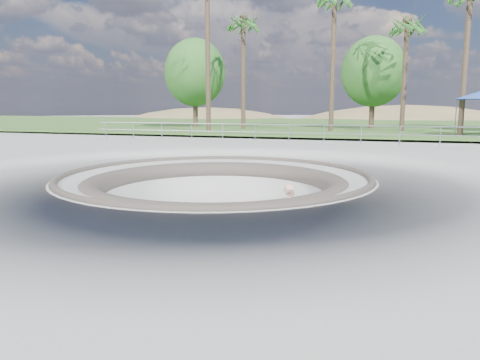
{
  "coord_description": "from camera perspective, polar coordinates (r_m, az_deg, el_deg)",
  "views": [
    {
      "loc": [
        5.35,
        -14.3,
        2.35
      ],
      "look_at": [
        0.86,
        -0.0,
        -0.1
      ],
      "focal_mm": 35.0,
      "sensor_mm": 36.0,
      "label": 1
    }
  ],
  "objects": [
    {
      "name": "bushy_tree_mid",
      "position": [
        41.89,
        15.97,
        12.57
      ],
      "size": [
        5.41,
        4.91,
        7.8
      ],
      "color": "#503C2D",
      "rests_on": "ground"
    },
    {
      "name": "grass_strip",
      "position": [
        48.64,
        11.19,
        6.6
      ],
      "size": [
        180.0,
        36.0,
        0.12
      ],
      "color": "#345D25",
      "rests_on": "ground"
    },
    {
      "name": "palm_d",
      "position": [
        38.4,
        19.71,
        17.14
      ],
      "size": [
        2.6,
        2.6,
        9.06
      ],
      "color": "#503C2D",
      "rests_on": "ground"
    },
    {
      "name": "palm_b",
      "position": [
        39.49,
        0.42,
        18.34
      ],
      "size": [
        2.6,
        2.6,
        9.73
      ],
      "color": "#503C2D",
      "rests_on": "ground"
    },
    {
      "name": "palm_c",
      "position": [
        37.05,
        11.47,
        20.57
      ],
      "size": [
        2.6,
        2.6,
        10.97
      ],
      "color": "#503C2D",
      "rests_on": "ground"
    },
    {
      "name": "ground",
      "position": [
        15.45,
        -3.04,
        0.52
      ],
      "size": [
        180.0,
        180.0,
        0.0
      ],
      "primitive_type": "plane",
      "color": "#AAA9A4",
      "rests_on": "ground"
    },
    {
      "name": "bushy_tree_left",
      "position": [
        42.97,
        -5.53,
        12.9
      ],
      "size": [
        5.5,
        5.0,
        7.93
      ],
      "color": "#503C2D",
      "rests_on": "ground"
    },
    {
      "name": "distant_hills",
      "position": [
        72.1,
        16.05,
        1.46
      ],
      "size": [
        103.2,
        45.0,
        28.6
      ],
      "color": "brown",
      "rests_on": "ground"
    },
    {
      "name": "skate_bowl",
      "position": [
        15.83,
        -2.98,
        -6.04
      ],
      "size": [
        14.0,
        14.0,
        4.1
      ],
      "color": "#AAA9A4",
      "rests_on": "ground"
    },
    {
      "name": "safety_railing",
      "position": [
        26.89,
        5.96,
        5.7
      ],
      "size": [
        25.0,
        0.06,
        1.03
      ],
      "color": "gray",
      "rests_on": "ground"
    },
    {
      "name": "skater",
      "position": [
        14.17,
        6.2,
        -4.12
      ],
      "size": [
        0.46,
        0.67,
        1.78
      ],
      "primitive_type": "imported",
      "rotation": [
        0.0,
        0.0,
        1.51
      ],
      "color": "beige",
      "rests_on": "skateboard"
    },
    {
      "name": "skateboard",
      "position": [
        14.41,
        6.13,
        -7.64
      ],
      "size": [
        0.86,
        0.3,
        0.09
      ],
      "color": "#8F5C39",
      "rests_on": "ground"
    }
  ]
}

